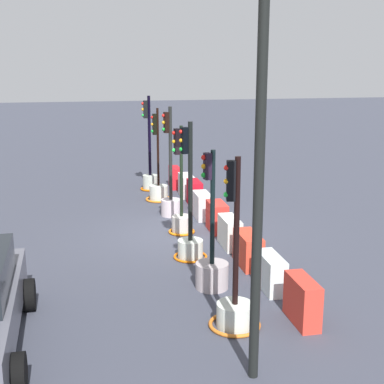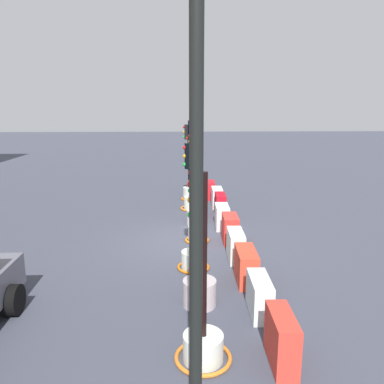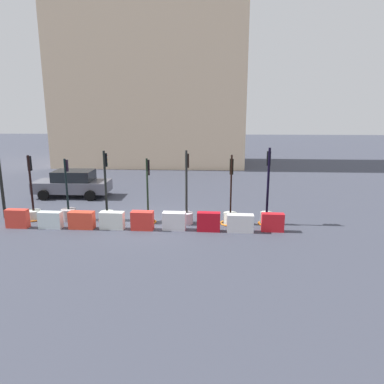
% 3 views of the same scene
% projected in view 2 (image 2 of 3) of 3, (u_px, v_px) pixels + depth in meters
% --- Properties ---
extents(ground_plane, '(120.00, 120.00, 0.00)m').
position_uv_depth(ground_plane, '(194.00, 242.00, 11.72)').
color(ground_plane, '#3D414E').
extents(traffic_light_0, '(0.97, 0.97, 3.17)m').
position_uv_depth(traffic_light_0, '(203.00, 333.00, 6.10)').
color(traffic_light_0, silver).
rests_on(traffic_light_0, ground_plane).
extents(traffic_light_1, '(0.71, 0.71, 3.02)m').
position_uv_depth(traffic_light_1, '(199.00, 283.00, 7.82)').
color(traffic_light_1, '#B3A5A9').
rests_on(traffic_light_1, ground_plane).
extents(traffic_light_2, '(0.85, 0.85, 3.40)m').
position_uv_depth(traffic_light_2, '(193.00, 247.00, 9.64)').
color(traffic_light_2, silver).
rests_on(traffic_light_2, ground_plane).
extents(traffic_light_3, '(0.76, 0.76, 3.09)m').
position_uv_depth(traffic_light_3, '(197.00, 224.00, 11.66)').
color(traffic_light_3, beige).
rests_on(traffic_light_3, ground_plane).
extents(traffic_light_4, '(0.64, 0.64, 3.47)m').
position_uv_depth(traffic_light_4, '(195.00, 206.00, 13.42)').
color(traffic_light_4, silver).
rests_on(traffic_light_4, ground_plane).
extents(traffic_light_5, '(0.94, 0.94, 3.27)m').
position_uv_depth(traffic_light_5, '(192.00, 199.00, 15.48)').
color(traffic_light_5, silver).
rests_on(traffic_light_5, ground_plane).
extents(traffic_light_6, '(0.77, 0.77, 3.61)m').
position_uv_depth(traffic_light_6, '(189.00, 185.00, 17.08)').
color(traffic_light_6, beige).
rests_on(traffic_light_6, ground_plane).
extents(construction_barrier_0, '(1.02, 0.40, 0.86)m').
position_uv_depth(construction_barrier_0, '(282.00, 339.00, 6.03)').
color(construction_barrier_0, red).
rests_on(construction_barrier_0, ground_plane).
extents(construction_barrier_1, '(1.06, 0.43, 0.76)m').
position_uv_depth(construction_barrier_1, '(259.00, 296.00, 7.54)').
color(construction_barrier_1, silver).
rests_on(construction_barrier_1, ground_plane).
extents(construction_barrier_2, '(1.14, 0.49, 0.79)m').
position_uv_depth(construction_barrier_2, '(246.00, 266.00, 8.95)').
color(construction_barrier_2, '#E2412B').
rests_on(construction_barrier_2, ground_plane).
extents(construction_barrier_3, '(1.10, 0.45, 0.79)m').
position_uv_depth(construction_barrier_3, '(236.00, 245.00, 10.29)').
color(construction_barrier_3, silver).
rests_on(construction_barrier_3, ground_plane).
extents(construction_barrier_4, '(1.00, 0.49, 0.85)m').
position_uv_depth(construction_barrier_4, '(230.00, 229.00, 11.64)').
color(construction_barrier_4, red).
rests_on(construction_barrier_4, ground_plane).
extents(construction_barrier_5, '(1.04, 0.49, 0.80)m').
position_uv_depth(construction_barrier_5, '(222.00, 217.00, 13.03)').
color(construction_barrier_5, silver).
rests_on(construction_barrier_5, ground_plane).
extents(construction_barrier_6, '(1.03, 0.42, 0.86)m').
position_uv_depth(construction_barrier_6, '(220.00, 205.00, 14.54)').
color(construction_barrier_6, red).
rests_on(construction_barrier_6, ground_plane).
extents(construction_barrier_7, '(1.17, 0.48, 0.79)m').
position_uv_depth(construction_barrier_7, '(217.00, 197.00, 15.91)').
color(construction_barrier_7, silver).
rests_on(construction_barrier_7, ground_plane).
extents(construction_barrier_8, '(0.99, 0.39, 0.82)m').
position_uv_depth(construction_barrier_8, '(211.00, 190.00, 17.30)').
color(construction_barrier_8, red).
rests_on(construction_barrier_8, ground_plane).
extents(street_lamp_post, '(0.36, 0.36, 6.44)m').
position_uv_depth(street_lamp_post, '(196.00, 131.00, 3.80)').
color(street_lamp_post, black).
rests_on(street_lamp_post, ground_plane).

